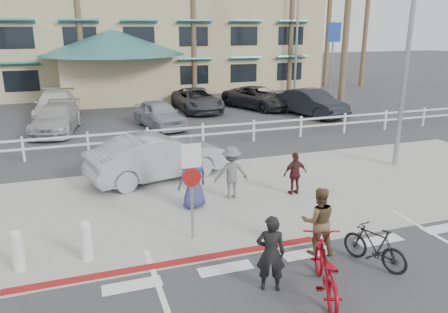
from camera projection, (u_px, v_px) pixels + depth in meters
name	position (u px, v px, depth m)	size (l,w,h in m)	color
ground	(321.00, 267.00, 9.53)	(140.00, 140.00, 0.00)	#333335
sidewalk_plaza	(245.00, 195.00, 13.60)	(22.00, 7.00, 0.01)	gray
cross_street	(208.00, 159.00, 17.22)	(40.00, 5.00, 0.01)	#333335
parking_lot	(161.00, 115.00, 25.83)	(50.00, 16.00, 0.01)	#333335
curb_red	(174.00, 263.00, 9.67)	(7.00, 0.25, 0.02)	maroon
rail_fence	(205.00, 135.00, 19.05)	(29.40, 0.16, 1.00)	silver
building	(152.00, 18.00, 36.60)	(28.00, 16.00, 11.30)	tan
sign_post	(192.00, 184.00, 10.38)	(0.50, 0.10, 2.90)	gray
bollard_0	(86.00, 240.00, 9.70)	(0.26, 0.26, 0.95)	silver
bollard_1	(17.00, 251.00, 9.27)	(0.26, 0.26, 0.95)	silver
streetlight_0	(409.00, 42.00, 15.24)	(0.60, 2.00, 9.00)	gray
streetlight_1	(297.00, 30.00, 33.64)	(0.60, 2.00, 9.50)	gray
info_sign	(332.00, 57.00, 33.01)	(1.20, 0.16, 5.60)	navy
palm_5	(193.00, 5.00, 31.55)	(4.00, 4.00, 13.00)	#204B1D
palm_7	(292.00, 0.00, 33.90)	(4.00, 4.00, 14.00)	#204B1D
palm_9	(368.00, 8.00, 36.23)	(4.00, 4.00, 13.00)	#204B1D
bike_red	(325.00, 269.00, 8.42)	(0.73, 2.10, 1.10)	maroon
rider_red	(271.00, 253.00, 8.51)	(0.58, 0.38, 1.59)	black
bike_black	(375.00, 246.00, 9.48)	(0.44, 1.54, 0.93)	black
rider_black	(318.00, 221.00, 9.89)	(0.78, 0.61, 1.61)	brown
pedestrian_a	(231.00, 173.00, 13.16)	(1.04, 0.60, 1.62)	#5F5F5F
pedestrian_child	(295.00, 174.00, 13.47)	(0.79, 0.33, 1.35)	#451D1B
pedestrian_b	(193.00, 177.00, 12.41)	(0.90, 0.59, 1.84)	navy
car_white_sedan	(158.00, 157.00, 14.85)	(1.65, 4.73, 1.56)	#8E9399
lot_car_1	(56.00, 119.00, 21.42)	(1.90, 4.68, 1.36)	#A0A0A0
lot_car_2	(160.00, 114.00, 22.42)	(1.65, 4.09, 1.39)	gray
lot_car_3	(312.00, 103.00, 25.30)	(1.63, 4.66, 1.54)	black
lot_car_4	(56.00, 105.00, 24.56)	(2.16, 5.32, 1.54)	silver
lot_car_5	(197.00, 100.00, 26.78)	(2.30, 4.98, 1.38)	#36353B
lot_car_6	(258.00, 98.00, 27.62)	(2.29, 4.97, 1.38)	black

